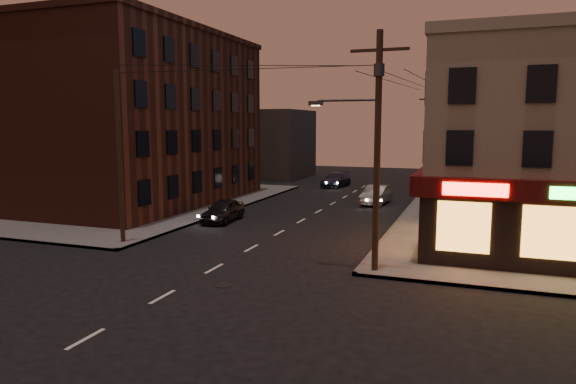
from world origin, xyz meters
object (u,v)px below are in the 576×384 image
at_px(sedan_near, 223,210).
at_px(sedan_far, 336,180).
at_px(fire_hydrant, 374,249).
at_px(sedan_mid, 376,195).

distance_m(sedan_near, sedan_far, 21.07).
bearing_deg(sedan_far, sedan_near, -90.83).
distance_m(sedan_near, fire_hydrant, 12.84).
distance_m(sedan_mid, sedan_far, 11.86).
height_order(sedan_far, fire_hydrant, sedan_far).
xyz_separation_m(sedan_near, sedan_far, (2.09, 20.97, -0.02)).
relative_size(sedan_near, sedan_mid, 0.95).
relative_size(sedan_near, fire_hydrant, 5.94).
height_order(sedan_near, sedan_far, sedan_near).
bearing_deg(sedan_near, fire_hydrant, -33.43).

